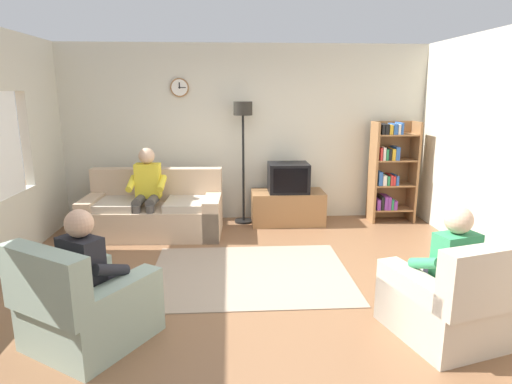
{
  "coord_description": "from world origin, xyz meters",
  "views": [
    {
      "loc": [
        -0.25,
        -4.14,
        2.0
      ],
      "look_at": [
        0.05,
        0.84,
        0.83
      ],
      "focal_mm": 30.37,
      "sensor_mm": 36.0,
      "label": 1
    }
  ],
  "objects_px": {
    "floor_lamp": "(243,129)",
    "armchair_near_bookshelf": "(450,304)",
    "couch": "(154,213)",
    "tv_stand": "(288,207)",
    "person_on_couch": "(147,188)",
    "tv": "(288,178)",
    "armchair_near_window": "(87,309)",
    "person_in_right_armchair": "(446,264)",
    "person_in_left_armchair": "(93,269)",
    "bookshelf": "(390,170)"
  },
  "relations": [
    {
      "from": "person_in_right_armchair",
      "to": "person_on_couch",
      "type": "bearing_deg",
      "value": 137.72
    },
    {
      "from": "floor_lamp",
      "to": "person_in_right_armchair",
      "type": "xyz_separation_m",
      "value": [
        1.57,
        -3.26,
        -0.85
      ]
    },
    {
      "from": "armchair_near_bookshelf",
      "to": "floor_lamp",
      "type": "bearing_deg",
      "value": 115.46
    },
    {
      "from": "person_in_right_armchair",
      "to": "tv_stand",
      "type": "bearing_deg",
      "value": 105.76
    },
    {
      "from": "floor_lamp",
      "to": "person_in_left_armchair",
      "type": "relative_size",
      "value": 1.65
    },
    {
      "from": "floor_lamp",
      "to": "person_in_right_armchair",
      "type": "distance_m",
      "value": 3.71
    },
    {
      "from": "armchair_near_window",
      "to": "person_on_couch",
      "type": "bearing_deg",
      "value": 89.71
    },
    {
      "from": "couch",
      "to": "tv",
      "type": "distance_m",
      "value": 2.04
    },
    {
      "from": "person_on_couch",
      "to": "floor_lamp",
      "type": "bearing_deg",
      "value": 24.01
    },
    {
      "from": "tv_stand",
      "to": "person_in_right_armchair",
      "type": "xyz_separation_m",
      "value": [
        0.89,
        -3.16,
        0.35
      ]
    },
    {
      "from": "bookshelf",
      "to": "armchair_near_window",
      "type": "height_order",
      "value": "bookshelf"
    },
    {
      "from": "couch",
      "to": "person_on_couch",
      "type": "height_order",
      "value": "person_on_couch"
    },
    {
      "from": "armchair_near_bookshelf",
      "to": "person_in_right_armchair",
      "type": "bearing_deg",
      "value": 105.77
    },
    {
      "from": "tv_stand",
      "to": "floor_lamp",
      "type": "bearing_deg",
      "value": 171.68
    },
    {
      "from": "tv_stand",
      "to": "armchair_near_bookshelf",
      "type": "xyz_separation_m",
      "value": [
        0.92,
        -3.24,
        0.04
      ]
    },
    {
      "from": "couch",
      "to": "floor_lamp",
      "type": "xyz_separation_m",
      "value": [
        1.29,
        0.49,
        1.14
      ]
    },
    {
      "from": "couch",
      "to": "tv_stand",
      "type": "height_order",
      "value": "couch"
    },
    {
      "from": "tv_stand",
      "to": "person_on_couch",
      "type": "xyz_separation_m",
      "value": [
        -2.03,
        -0.5,
        0.45
      ]
    },
    {
      "from": "couch",
      "to": "person_on_couch",
      "type": "distance_m",
      "value": 0.41
    },
    {
      "from": "person_on_couch",
      "to": "person_in_right_armchair",
      "type": "relative_size",
      "value": 1.11
    },
    {
      "from": "couch",
      "to": "tv",
      "type": "bearing_deg",
      "value": 10.61
    },
    {
      "from": "floor_lamp",
      "to": "armchair_near_bookshelf",
      "type": "xyz_separation_m",
      "value": [
        1.59,
        -3.34,
        -1.16
      ]
    },
    {
      "from": "bookshelf",
      "to": "floor_lamp",
      "type": "distance_m",
      "value": 2.36
    },
    {
      "from": "couch",
      "to": "floor_lamp",
      "type": "bearing_deg",
      "value": 20.87
    },
    {
      "from": "floor_lamp",
      "to": "person_on_couch",
      "type": "relative_size",
      "value": 1.49
    },
    {
      "from": "tv",
      "to": "person_on_couch",
      "type": "relative_size",
      "value": 0.48
    },
    {
      "from": "armchair_near_window",
      "to": "person_on_couch",
      "type": "xyz_separation_m",
      "value": [
        0.01,
        2.65,
        0.41
      ]
    },
    {
      "from": "floor_lamp",
      "to": "person_in_right_armchair",
      "type": "relative_size",
      "value": 1.65
    },
    {
      "from": "armchair_near_window",
      "to": "person_in_right_armchair",
      "type": "bearing_deg",
      "value": -0.05
    },
    {
      "from": "bookshelf",
      "to": "person_on_couch",
      "type": "height_order",
      "value": "bookshelf"
    },
    {
      "from": "tv",
      "to": "armchair_near_window",
      "type": "relative_size",
      "value": 0.51
    },
    {
      "from": "couch",
      "to": "person_in_left_armchair",
      "type": "relative_size",
      "value": 1.73
    },
    {
      "from": "floor_lamp",
      "to": "person_on_couch",
      "type": "height_order",
      "value": "floor_lamp"
    },
    {
      "from": "tv_stand",
      "to": "tv",
      "type": "bearing_deg",
      "value": -90.0
    },
    {
      "from": "bookshelf",
      "to": "armchair_near_bookshelf",
      "type": "bearing_deg",
      "value": -101.65
    },
    {
      "from": "person_on_couch",
      "to": "bookshelf",
      "type": "bearing_deg",
      "value": 8.93
    },
    {
      "from": "bookshelf",
      "to": "person_in_right_armchair",
      "type": "height_order",
      "value": "bookshelf"
    },
    {
      "from": "floor_lamp",
      "to": "armchair_near_bookshelf",
      "type": "relative_size",
      "value": 1.74
    },
    {
      "from": "tv_stand",
      "to": "armchair_near_window",
      "type": "relative_size",
      "value": 0.94
    },
    {
      "from": "armchair_near_window",
      "to": "armchair_near_bookshelf",
      "type": "distance_m",
      "value": 2.96
    },
    {
      "from": "couch",
      "to": "bookshelf",
      "type": "xyz_separation_m",
      "value": [
        3.56,
        0.46,
        0.49
      ]
    },
    {
      "from": "tv_stand",
      "to": "armchair_near_window",
      "type": "distance_m",
      "value": 3.76
    },
    {
      "from": "couch",
      "to": "armchair_near_window",
      "type": "bearing_deg",
      "value": -91.55
    },
    {
      "from": "bookshelf",
      "to": "person_on_couch",
      "type": "distance_m",
      "value": 3.67
    },
    {
      "from": "couch",
      "to": "person_in_left_armchair",
      "type": "height_order",
      "value": "person_in_left_armchair"
    },
    {
      "from": "tv_stand",
      "to": "person_in_right_armchair",
      "type": "distance_m",
      "value": 3.3
    },
    {
      "from": "tv_stand",
      "to": "person_in_left_armchair",
      "type": "bearing_deg",
      "value": -122.91
    },
    {
      "from": "floor_lamp",
      "to": "person_in_left_armchair",
      "type": "xyz_separation_m",
      "value": [
        -1.32,
        -3.18,
        -0.85
      ]
    },
    {
      "from": "floor_lamp",
      "to": "person_on_couch",
      "type": "bearing_deg",
      "value": -155.99
    },
    {
      "from": "floor_lamp",
      "to": "armchair_near_window",
      "type": "xyz_separation_m",
      "value": [
        -1.36,
        -3.25,
        -1.16
      ]
    }
  ]
}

